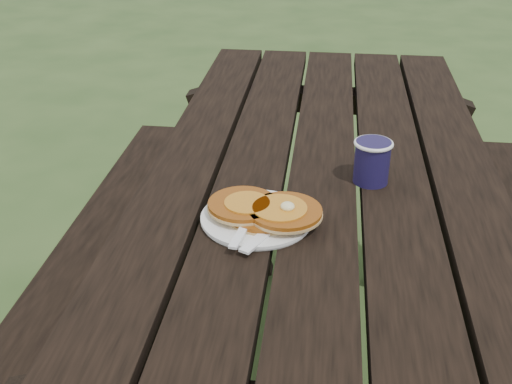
# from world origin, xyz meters

# --- Properties ---
(picnic_table) EXTENTS (1.36, 1.80, 0.75)m
(picnic_table) POSITION_xyz_m (0.00, 0.00, 0.37)
(picnic_table) COLOR black
(picnic_table) RESTS_ON ground
(plate) EXTENTS (0.25, 0.25, 0.01)m
(plate) POSITION_xyz_m (-0.12, -0.23, 0.76)
(plate) COLOR white
(plate) RESTS_ON picnic_table
(pancake_stack) EXTENTS (0.21, 0.15, 0.04)m
(pancake_stack) POSITION_xyz_m (-0.10, -0.23, 0.77)
(pancake_stack) COLOR #934910
(pancake_stack) RESTS_ON plate
(knife) EXTENTS (0.10, 0.17, 0.00)m
(knife) POSITION_xyz_m (-0.09, -0.27, 0.76)
(knife) COLOR white
(knife) RESTS_ON plate
(fork) EXTENTS (0.06, 0.16, 0.01)m
(fork) POSITION_xyz_m (-0.14, -0.30, 0.77)
(fork) COLOR white
(fork) RESTS_ON plate
(coffee_cup) EXTENTS (0.08, 0.08, 0.09)m
(coffee_cup) POSITION_xyz_m (0.10, -0.04, 0.80)
(coffee_cup) COLOR #18133B
(coffee_cup) RESTS_ON picnic_table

